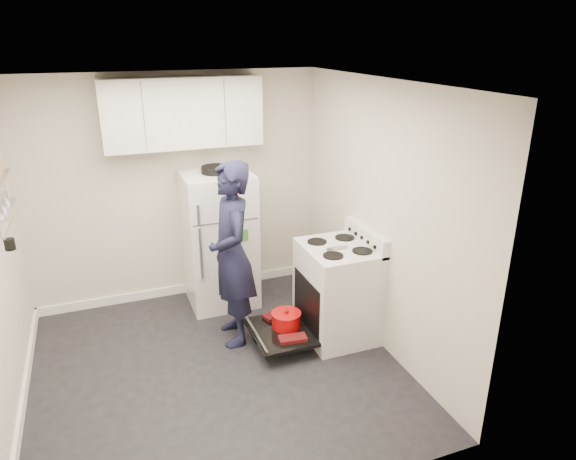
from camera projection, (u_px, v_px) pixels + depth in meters
name	position (u px, v px, depth m)	size (l,w,h in m)	color
room	(205.00, 245.00, 4.24)	(3.21, 3.21, 2.51)	black
electric_range	(336.00, 292.00, 5.04)	(0.66, 0.76, 1.10)	silver
open_oven_door	(283.00, 326.00, 4.98)	(0.55, 0.72, 0.23)	black
refrigerator	(219.00, 239.00, 5.60)	(0.72, 0.74, 1.56)	white
upper_cabinets	(183.00, 113.00, 5.19)	(1.60, 0.33, 0.70)	silver
person	(232.00, 255.00, 4.83)	(0.66, 0.43, 1.80)	black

